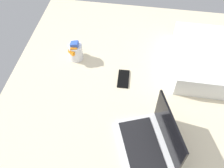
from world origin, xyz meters
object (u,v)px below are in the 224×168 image
object	(u,v)px
snack_cup	(75,51)
cell_phone	(124,79)
laptop	(151,141)
pillow	(204,59)

from	to	relation	value
snack_cup	cell_phone	size ratio (longest dim) A/B	1.00
laptop	pillow	size ratio (longest dim) A/B	0.75
cell_phone	snack_cup	bearing A→B (deg)	155.46
snack_cup	cell_phone	bearing A→B (deg)	67.71
pillow	snack_cup	bearing A→B (deg)	-86.30
laptop	snack_cup	world-z (taller)	laptop
snack_cup	pillow	world-z (taller)	snack_cup
laptop	snack_cup	bearing A→B (deg)	-157.44
snack_cup	pillow	distance (cm)	81.16
cell_phone	pillow	size ratio (longest dim) A/B	0.27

